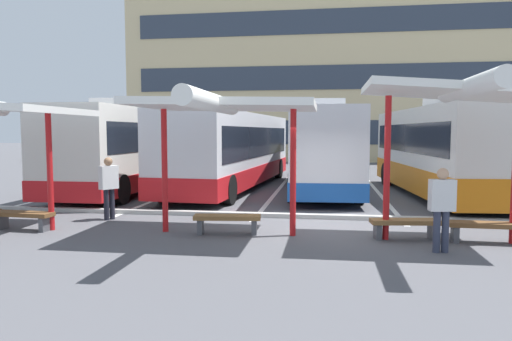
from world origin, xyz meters
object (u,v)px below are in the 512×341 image
bench_3 (405,225)px  waiting_passenger_1 (442,204)px  bench_2 (227,220)px  coach_bus_0 (137,148)px  coach_bus_1 (233,150)px  bench_4 (492,228)px  waiting_shelter_1 (225,107)px  coach_bus_2 (321,149)px  coach_bus_3 (441,152)px  waiting_passenger_0 (109,184)px  bench_1 (23,217)px  waiting_shelter_2 (456,95)px

bench_3 → waiting_passenger_1: size_ratio=0.92×
bench_2 → waiting_passenger_1: (4.56, -1.04, 0.65)m
coach_bus_0 → coach_bus_1: (3.91, 0.95, -0.09)m
bench_4 → coach_bus_1: bearing=129.5°
waiting_shelter_1 → waiting_passenger_1: (4.56, -0.81, -1.97)m
bench_3 → bench_4: (1.80, -0.11, 0.01)m
coach_bus_2 → coach_bus_3: (4.38, -1.16, -0.04)m
coach_bus_1 → waiting_passenger_0: size_ratio=7.36×
bench_1 → waiting_passenger_0: size_ratio=0.91×
waiting_shelter_2 → bench_2: bearing=176.8°
coach_bus_1 → waiting_passenger_1: coach_bus_1 is taller
waiting_shelter_1 → waiting_passenger_0: 4.34m
bench_4 → bench_2: bearing=179.4°
bench_4 → waiting_passenger_0: size_ratio=1.07×
waiting_shelter_1 → waiting_passenger_0: bearing=156.9°
coach_bus_3 → bench_2: bearing=-130.9°
waiting_shelter_1 → waiting_shelter_2: 4.95m
coach_bus_1 → bench_3: 10.70m
coach_bus_2 → waiting_shelter_1: (-2.09, -8.85, 1.26)m
waiting_passenger_0 → waiting_passenger_1: bearing=-16.0°
waiting_passenger_1 → bench_3: bearing=115.3°
coach_bus_0 → coach_bus_2: coach_bus_0 is taller
coach_bus_2 → bench_4: coach_bus_2 is taller
waiting_shelter_2 → waiting_passenger_0: (-8.51, 1.58, -2.17)m
coach_bus_3 → waiting_passenger_0: (-10.04, -6.16, -0.65)m
coach_bus_0 → waiting_passenger_0: coach_bus_0 is taller
waiting_shelter_2 → waiting_passenger_1: size_ratio=2.62×
bench_3 → waiting_passenger_0: waiting_passenger_0 is taller
coach_bus_1 → bench_1: 10.00m
waiting_shelter_2 → bench_4: 2.98m
coach_bus_0 → bench_2: coach_bus_0 is taller
coach_bus_0 → coach_bus_2: (7.65, 0.56, -0.01)m
coach_bus_3 → waiting_passenger_1: bearing=-102.7°
bench_1 → bench_4: bearing=1.3°
bench_1 → bench_2: (5.03, 0.31, 0.00)m
bench_1 → bench_3: bearing=2.3°
coach_bus_1 → waiting_passenger_0: coach_bus_1 is taller
waiting_shelter_1 → bench_4: (5.85, 0.16, -2.61)m
bench_3 → waiting_shelter_1: bearing=-176.1°
coach_bus_1 → coach_bus_3: size_ratio=1.18×
coach_bus_3 → waiting_shelter_1: size_ratio=2.10×
coach_bus_0 → bench_1: 8.50m
bench_1 → waiting_shelter_1: (5.03, 0.08, 2.62)m
coach_bus_3 → bench_1: bearing=-146.0°
waiting_passenger_0 → bench_2: bearing=-20.0°
coach_bus_3 → waiting_passenger_0: 11.80m
coach_bus_0 → coach_bus_3: bearing=-2.9°
coach_bus_1 → waiting_passenger_1: bearing=-58.3°
coach_bus_2 → waiting_passenger_0: bearing=-127.7°
bench_1 → waiting_passenger_0: 2.27m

